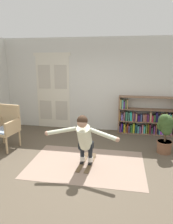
# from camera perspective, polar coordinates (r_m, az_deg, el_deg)

# --- Properties ---
(ground_plane) EXTENTS (7.20, 7.20, 0.00)m
(ground_plane) POSITION_cam_1_polar(r_m,az_deg,el_deg) (4.59, -2.52, -14.73)
(ground_plane) COLOR brown
(back_wall) EXTENTS (6.00, 0.10, 2.90)m
(back_wall) POSITION_cam_1_polar(r_m,az_deg,el_deg) (6.63, 2.28, 7.44)
(back_wall) COLOR beige
(back_wall) RESTS_ON ground
(double_door) EXTENTS (1.22, 0.05, 2.45)m
(double_door) POSITION_cam_1_polar(r_m,az_deg,el_deg) (6.92, -9.18, 5.72)
(double_door) COLOR beige
(double_door) RESTS_ON ground
(rug) EXTENTS (2.49, 1.66, 0.01)m
(rug) POSITION_cam_1_polar(r_m,az_deg,el_deg) (4.68, -0.06, -14.08)
(rug) COLOR gray
(rug) RESTS_ON ground
(bookshelf) EXTENTS (1.73, 0.30, 1.16)m
(bookshelf) POSITION_cam_1_polar(r_m,az_deg,el_deg) (6.59, 15.81, -1.91)
(bookshelf) COLOR brown
(bookshelf) RESTS_ON ground
(wicker_chair) EXTENTS (0.68, 0.68, 1.10)m
(wicker_chair) POSITION_cam_1_polar(r_m,az_deg,el_deg) (5.69, -21.38, -3.55)
(wicker_chair) COLOR tan
(wicker_chair) RESTS_ON ground
(potted_plant) EXTENTS (0.39, 0.45, 0.99)m
(potted_plant) POSITION_cam_1_polar(r_m,az_deg,el_deg) (5.31, 20.81, -4.58)
(potted_plant) COLOR brown
(potted_plant) RESTS_ON ground
(skis_pair) EXTENTS (0.33, 0.84, 0.07)m
(skis_pair) POSITION_cam_1_polar(r_m,az_deg,el_deg) (4.69, 0.03, -13.70)
(skis_pair) COLOR brown
(skis_pair) RESTS_ON rug
(person_skier) EXTENTS (1.48, 0.64, 1.11)m
(person_skier) POSITION_cam_1_polar(r_m,az_deg,el_deg) (4.24, -0.62, -6.77)
(person_skier) COLOR white
(person_skier) RESTS_ON skis_pair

